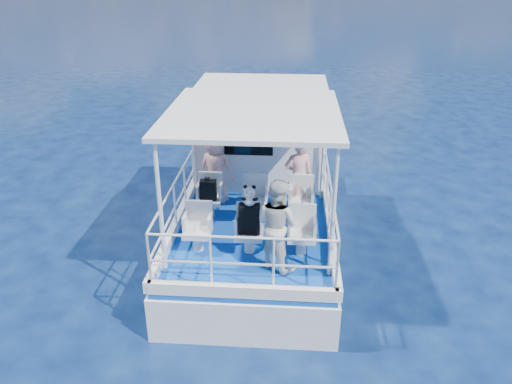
# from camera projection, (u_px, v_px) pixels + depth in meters

# --- Properties ---
(ground) EXTENTS (2000.00, 2000.00, 0.00)m
(ground) POSITION_uv_depth(u_px,v_px,m) (254.00, 261.00, 10.12)
(ground) COLOR #08163B
(ground) RESTS_ON ground
(hull) EXTENTS (3.00, 7.00, 1.60)m
(hull) POSITION_uv_depth(u_px,v_px,m) (258.00, 236.00, 11.02)
(hull) COLOR white
(hull) RESTS_ON ground
(deck) EXTENTS (2.90, 6.90, 0.10)m
(deck) POSITION_uv_depth(u_px,v_px,m) (258.00, 202.00, 10.66)
(deck) COLOR #0B3EA0
(deck) RESTS_ON hull
(cabin) EXTENTS (2.85, 2.00, 2.20)m
(cabin) POSITION_uv_depth(u_px,v_px,m) (262.00, 131.00, 11.36)
(cabin) COLOR white
(cabin) RESTS_ON deck
(canopy) EXTENTS (3.00, 3.20, 0.08)m
(canopy) POSITION_uv_depth(u_px,v_px,m) (253.00, 113.00, 8.61)
(canopy) COLOR white
(canopy) RESTS_ON cabin
(canopy_posts) EXTENTS (2.77, 2.97, 2.20)m
(canopy_posts) POSITION_uv_depth(u_px,v_px,m) (253.00, 175.00, 9.05)
(canopy_posts) COLOR white
(canopy_posts) RESTS_ON deck
(railings) EXTENTS (2.84, 3.59, 1.00)m
(railings) POSITION_uv_depth(u_px,v_px,m) (252.00, 212.00, 9.01)
(railings) COLOR white
(railings) RESTS_ON deck
(seat_port_fwd) EXTENTS (0.48, 0.46, 0.38)m
(seat_port_fwd) POSITION_uv_depth(u_px,v_px,m) (210.00, 207.00, 9.90)
(seat_port_fwd) COLOR silver
(seat_port_fwd) RESTS_ON deck
(seat_center_fwd) EXTENTS (0.48, 0.46, 0.38)m
(seat_center_fwd) POSITION_uv_depth(u_px,v_px,m) (255.00, 208.00, 9.84)
(seat_center_fwd) COLOR silver
(seat_center_fwd) RESTS_ON deck
(seat_stbd_fwd) EXTENTS (0.48, 0.46, 0.38)m
(seat_stbd_fwd) POSITION_uv_depth(u_px,v_px,m) (301.00, 210.00, 9.78)
(seat_stbd_fwd) COLOR silver
(seat_stbd_fwd) RESTS_ON deck
(seat_port_aft) EXTENTS (0.48, 0.46, 0.38)m
(seat_port_aft) POSITION_uv_depth(u_px,v_px,m) (198.00, 240.00, 8.72)
(seat_port_aft) COLOR silver
(seat_port_aft) RESTS_ON deck
(seat_center_aft) EXTENTS (0.48, 0.46, 0.38)m
(seat_center_aft) POSITION_uv_depth(u_px,v_px,m) (249.00, 242.00, 8.66)
(seat_center_aft) COLOR silver
(seat_center_aft) RESTS_ON deck
(seat_stbd_aft) EXTENTS (0.48, 0.46, 0.38)m
(seat_stbd_aft) POSITION_uv_depth(u_px,v_px,m) (301.00, 244.00, 8.60)
(seat_stbd_aft) COLOR silver
(seat_stbd_aft) RESTS_ON deck
(passenger_port_fwd) EXTENTS (0.63, 0.52, 1.46)m
(passenger_port_fwd) POSITION_uv_depth(u_px,v_px,m) (216.00, 169.00, 10.28)
(passenger_port_fwd) COLOR #E5A494
(passenger_port_fwd) RESTS_ON deck
(passenger_stbd_fwd) EXTENTS (0.62, 0.47, 1.54)m
(passenger_stbd_fwd) POSITION_uv_depth(u_px,v_px,m) (298.00, 176.00, 9.83)
(passenger_stbd_fwd) COLOR #EFA59B
(passenger_stbd_fwd) RESTS_ON deck
(passenger_stbd_aft) EXTENTS (0.96, 0.93, 1.55)m
(passenger_stbd_aft) POSITION_uv_depth(u_px,v_px,m) (277.00, 224.00, 8.02)
(passenger_stbd_aft) COLOR silver
(passenger_stbd_aft) RESTS_ON deck
(backpack_port) EXTENTS (0.31, 0.18, 0.41)m
(backpack_port) POSITION_uv_depth(u_px,v_px,m) (208.00, 190.00, 9.67)
(backpack_port) COLOR black
(backpack_port) RESTS_ON seat_port_fwd
(backpack_center) EXTENTS (0.35, 0.20, 0.53)m
(backpack_center) POSITION_uv_depth(u_px,v_px,m) (249.00, 219.00, 8.47)
(backpack_center) COLOR black
(backpack_center) RESTS_ON seat_center_aft
(compact_camera) EXTENTS (0.11, 0.06, 0.06)m
(compact_camera) POSITION_uv_depth(u_px,v_px,m) (207.00, 179.00, 9.57)
(compact_camera) COLOR black
(compact_camera) RESTS_ON backpack_port
(panda) EXTENTS (0.24, 0.20, 0.37)m
(panda) POSITION_uv_depth(u_px,v_px,m) (250.00, 195.00, 8.27)
(panda) COLOR white
(panda) RESTS_ON backpack_center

